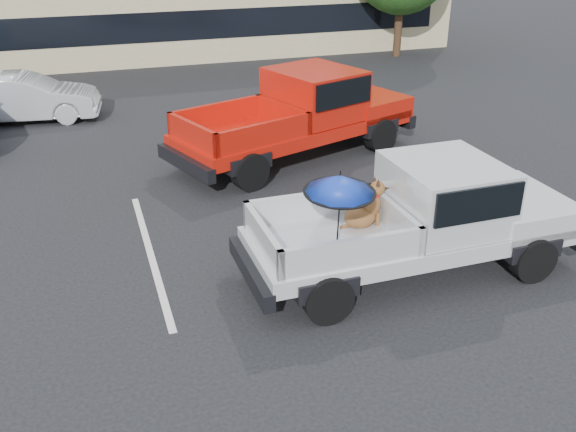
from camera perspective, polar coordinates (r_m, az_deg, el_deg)
name	(u,v)px	position (r m, az deg, el deg)	size (l,w,h in m)	color
ground	(351,282)	(10.62, 5.61, -5.83)	(90.00, 90.00, 0.00)	black
stripe_left	(150,253)	(11.65, -12.13, -3.28)	(0.12, 5.00, 0.01)	silver
stripe_right	(447,209)	(13.48, 13.95, 0.64)	(0.12, 5.00, 0.01)	silver
silver_pickup	(430,212)	(10.74, 12.49, 0.38)	(5.71, 2.17, 2.06)	black
red_pickup	(308,109)	(15.81, 1.83, 9.48)	(6.65, 4.16, 2.07)	black
silver_sedan	(25,98)	(20.03, -22.33, 9.69)	(1.42, 4.07, 1.34)	silver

